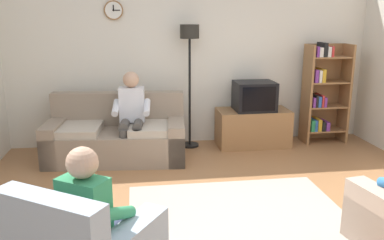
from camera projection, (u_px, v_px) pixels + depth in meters
ground_plane at (228, 217)px, 4.07m from camera, size 12.00×12.00×0.00m
back_wall_assembly at (191, 57)px, 6.28m from camera, size 6.20×0.17×2.70m
couch at (117, 137)px, 5.68m from camera, size 1.97×1.05×0.90m
tv_stand at (253, 128)px, 6.28m from camera, size 1.10×0.56×0.57m
tv at (254, 96)px, 6.13m from camera, size 0.60×0.49×0.44m
bookshelf at (322, 92)px, 6.38m from camera, size 0.68×0.36×1.58m
floor_lamp at (190, 52)px, 5.95m from camera, size 0.28×0.28×1.85m
area_rug at (238, 215)px, 4.10m from camera, size 2.20×1.70×0.01m
person_on_couch at (131, 112)px, 5.51m from camera, size 0.54×0.56×1.24m
person_in_left_armchair at (94, 212)px, 2.89m from camera, size 0.61×0.64×1.12m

